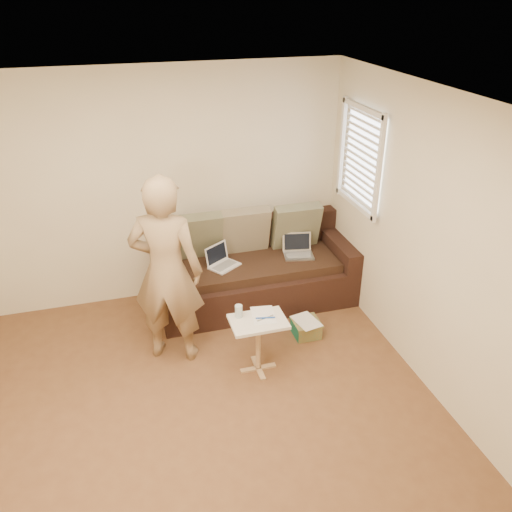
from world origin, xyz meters
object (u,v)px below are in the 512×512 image
person (167,271)px  drinking_glass (239,311)px  laptop_silver (299,256)px  laptop_white (225,267)px  side_table (258,345)px  sofa (255,268)px  striped_box (306,328)px

person → drinking_glass: 0.76m
laptop_silver → laptop_white: size_ratio=1.03×
side_table → person: bearing=147.6°
sofa → person: size_ratio=1.17×
laptop_white → side_table: (0.05, -1.15, -0.24)m
laptop_silver → sofa: bearing=-174.2°
laptop_silver → drinking_glass: (-0.98, -1.04, 0.10)m
drinking_glass → sofa: bearing=66.4°
laptop_silver → person: bearing=-145.5°
striped_box → side_table: bearing=-148.9°
drinking_glass → striped_box: size_ratio=0.43×
person → drinking_glass: person is taller
person → drinking_glass: bearing=170.9°
laptop_white → drinking_glass: 1.05m
sofa → person: bearing=-145.6°
laptop_silver → drinking_glass: drinking_glass is taller
laptop_white → side_table: 1.17m
drinking_glass → side_table: bearing=-34.5°
drinking_glass → laptop_silver: bearing=46.8°
person → striped_box: size_ratio=6.72×
laptop_white → side_table: size_ratio=0.57×
laptop_white → drinking_glass: bearing=-129.9°
laptop_white → person: (-0.70, -0.68, 0.42)m
person → drinking_glass: size_ratio=15.65×
laptop_silver → laptop_white: 0.87m
laptop_silver → person: 1.76m
person → side_table: (0.74, -0.47, -0.66)m
laptop_silver → laptop_white: bearing=-168.9°
side_table → striped_box: 0.77m
sofa → laptop_white: (-0.36, -0.05, 0.10)m
sofa → laptop_silver: (0.50, -0.05, 0.10)m
sofa → person: person is taller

